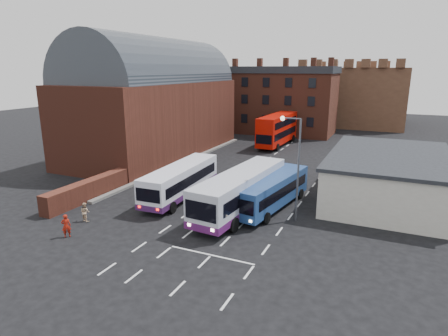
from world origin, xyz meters
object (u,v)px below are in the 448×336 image
at_px(bus_white_outbound, 181,179).
at_px(bus_blue, 272,190).
at_px(street_lamp, 295,160).
at_px(pedestrian_red, 66,226).
at_px(pedestrian_beige, 85,212).
at_px(bus_red_double, 277,129).
at_px(bus_white_inbound, 241,189).

height_order(bus_white_outbound, bus_blue, bus_white_outbound).
height_order(bus_blue, street_lamp, street_lamp).
relative_size(bus_blue, pedestrian_red, 6.10).
relative_size(bus_white_outbound, pedestrian_beige, 7.28).
distance_m(bus_white_outbound, pedestrian_red, 11.43).
height_order(street_lamp, pedestrian_red, street_lamp).
height_order(pedestrian_red, pedestrian_beige, pedestrian_red).
bearing_deg(bus_red_double, bus_blue, 107.50).
relative_size(bus_white_outbound, pedestrian_red, 6.47).
xyz_separation_m(street_lamp, pedestrian_red, (-14.02, -9.83, -4.13)).
height_order(bus_blue, pedestrian_red, bus_blue).
relative_size(bus_white_inbound, bus_red_double, 1.05).
bearing_deg(pedestrian_beige, bus_blue, -135.00).
xyz_separation_m(bus_white_inbound, bus_red_double, (-5.42, 28.69, 0.54)).
height_order(bus_white_inbound, pedestrian_beige, bus_white_inbound).
height_order(bus_white_outbound, bus_white_inbound, bus_white_inbound).
bearing_deg(street_lamp, pedestrian_beige, -154.83).
relative_size(pedestrian_red, pedestrian_beige, 1.13).
xyz_separation_m(bus_white_inbound, pedestrian_beige, (-10.51, -7.06, -1.26)).
xyz_separation_m(bus_white_outbound, street_lamp, (10.99, -1.16, 3.21)).
bearing_deg(pedestrian_beige, bus_red_double, -88.24).
distance_m(bus_white_inbound, pedestrian_beige, 12.73).
height_order(bus_blue, bus_red_double, bus_red_double).
bearing_deg(bus_red_double, street_lamp, 110.74).
distance_m(bus_white_inbound, bus_blue, 2.84).
xyz_separation_m(bus_red_double, street_lamp, (9.87, -28.72, 2.43)).
bearing_deg(pedestrian_beige, bus_white_inbound, -136.24).
height_order(bus_red_double, pedestrian_beige, bus_red_double).
distance_m(street_lamp, pedestrian_red, 17.61).
distance_m(bus_red_double, pedestrian_beige, 36.16).
bearing_deg(bus_white_inbound, bus_blue, -134.53).
distance_m(bus_white_inbound, pedestrian_red, 13.79).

